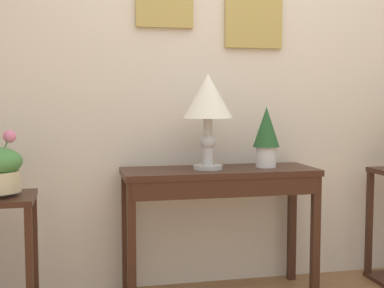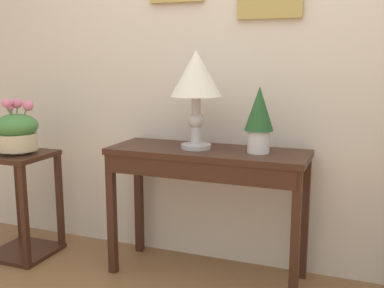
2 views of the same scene
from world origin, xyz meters
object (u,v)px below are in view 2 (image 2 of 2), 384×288
console_table (206,170)px  planter_bowl_wide_left (17,131)px  potted_plant_on_console (259,116)px  pedestal_stand_left (22,205)px  table_lamp (196,79)px

console_table → planter_bowl_wide_left: (-1.21, -0.12, 0.17)m
potted_plant_on_console → pedestal_stand_left: (-1.50, -0.15, -0.62)m
console_table → planter_bowl_wide_left: size_ratio=3.26×
console_table → planter_bowl_wide_left: planter_bowl_wide_left is taller
console_table → pedestal_stand_left: bearing=-174.1°
pedestal_stand_left → planter_bowl_wide_left: (0.00, 0.00, 0.48)m
console_table → potted_plant_on_console: bearing=5.7°
console_table → potted_plant_on_console: size_ratio=3.14×
potted_plant_on_console → pedestal_stand_left: potted_plant_on_console is taller
planter_bowl_wide_left → console_table: bearing=5.9°
potted_plant_on_console → planter_bowl_wide_left: (-1.50, -0.15, -0.14)m
console_table → pedestal_stand_left: (-1.21, -0.13, -0.31)m
planter_bowl_wide_left → table_lamp: bearing=7.4°
console_table → pedestal_stand_left: console_table is taller
console_table → table_lamp: (-0.07, 0.02, 0.51)m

